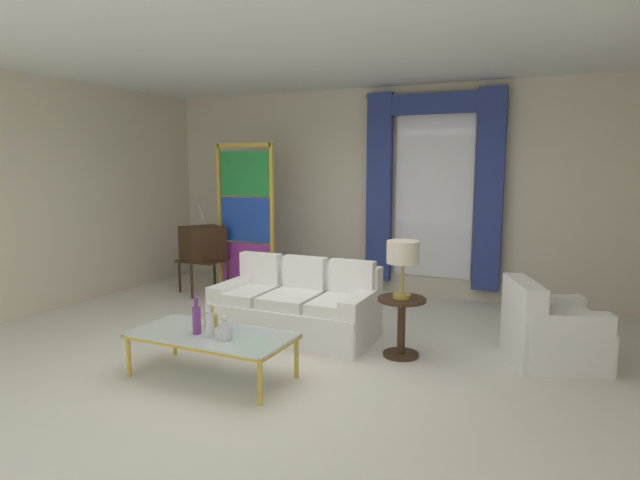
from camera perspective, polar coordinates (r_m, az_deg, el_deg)
ground_plane at (r=5.57m, az=-3.45°, el=-12.00°), size 16.00×16.00×0.00m
wall_rear at (r=8.06m, az=7.03°, el=5.11°), size 8.00×0.12×3.00m
wall_left at (r=8.08m, az=-24.80°, el=4.43°), size 0.12×7.00×3.00m
ceiling_slab at (r=6.04m, az=0.15°, el=18.66°), size 8.00×7.60×0.04m
curtained_window at (r=7.69m, az=11.80°, el=6.65°), size 2.00×0.17×2.70m
couch_white_long at (r=6.11m, az=-2.32°, el=-7.16°), size 1.77×0.95×0.86m
coffee_table at (r=4.99m, az=-11.37°, el=-9.97°), size 1.46×0.70×0.41m
bottle_blue_decanter at (r=5.17m, az=-11.43°, el=-8.18°), size 0.12×0.12×0.21m
bottle_crystal_tall at (r=4.77m, az=-10.00°, el=-9.47°), size 0.12×0.12×0.21m
bottle_amber_squat at (r=4.96m, az=-12.89°, el=-8.09°), size 0.08×0.08×0.34m
bottle_ruby_flask at (r=4.84m, az=-11.54°, el=-8.60°), size 0.08×0.08×0.31m
vintage_tv at (r=8.11m, az=-12.29°, el=-0.48°), size 0.73×0.76×1.35m
armchair_white at (r=5.72m, az=22.98°, el=-9.07°), size 1.06×1.04×0.80m
stained_glass_divider at (r=7.93m, az=-7.87°, el=1.84°), size 0.95×0.05×2.20m
peacock_figurine at (r=7.46m, az=-5.85°, el=-5.06°), size 0.44×0.60×0.50m
round_side_table at (r=5.48m, az=8.60°, el=-8.50°), size 0.48×0.48×0.59m
table_lamp_brass at (r=5.33m, az=8.75°, el=-1.55°), size 0.32×0.32×0.57m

